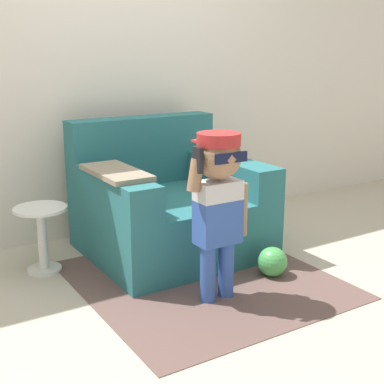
# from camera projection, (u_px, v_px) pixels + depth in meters

# --- Properties ---
(ground_plane) EXTENTS (10.00, 10.00, 0.00)m
(ground_plane) POSITION_uv_depth(u_px,v_px,m) (142.00, 257.00, 3.55)
(ground_plane) COLOR #BCB29E
(wall_back) EXTENTS (10.00, 0.05, 2.60)m
(wall_back) POSITION_uv_depth(u_px,v_px,m) (96.00, 54.00, 3.75)
(wall_back) COLOR silver
(wall_back) RESTS_ON ground_plane
(armchair) EXTENTS (1.10, 1.02, 0.88)m
(armchair) POSITION_uv_depth(u_px,v_px,m) (167.00, 206.00, 3.60)
(armchair) COLOR #286B70
(armchair) RESTS_ON ground_plane
(person_child) EXTENTS (0.38, 0.28, 0.92)m
(person_child) POSITION_uv_depth(u_px,v_px,m) (218.00, 191.00, 2.80)
(person_child) COLOR #3356AD
(person_child) RESTS_ON ground_plane
(side_table) EXTENTS (0.32, 0.32, 0.41)m
(side_table) POSITION_uv_depth(u_px,v_px,m) (42.00, 232.00, 3.26)
(side_table) COLOR white
(side_table) RESTS_ON ground_plane
(rug) EXTENTS (1.40, 1.47, 0.01)m
(rug) POSITION_uv_depth(u_px,v_px,m) (203.00, 279.00, 3.19)
(rug) COLOR brown
(rug) RESTS_ON ground_plane
(toy_ball) EXTENTS (0.18, 0.18, 0.18)m
(toy_ball) POSITION_uv_depth(u_px,v_px,m) (272.00, 262.00, 3.23)
(toy_ball) COLOR #4CB256
(toy_ball) RESTS_ON ground_plane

